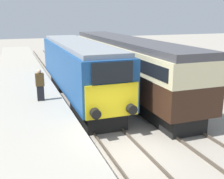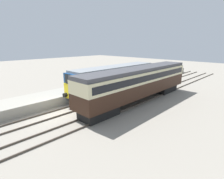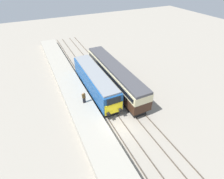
% 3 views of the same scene
% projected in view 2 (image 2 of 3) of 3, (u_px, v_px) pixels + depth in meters
% --- Properties ---
extents(ground_plane, '(120.00, 120.00, 0.00)m').
position_uv_depth(ground_plane, '(56.00, 114.00, 16.48)').
color(ground_plane, gray).
extents(platform_left, '(3.50, 50.00, 1.01)m').
position_uv_depth(platform_left, '(97.00, 88.00, 24.12)').
color(platform_left, '#9E998C').
rests_on(platform_left, ground_plane).
extents(rails_near_track, '(1.51, 60.00, 0.14)m').
position_uv_depth(rails_near_track, '(96.00, 101.00, 19.93)').
color(rails_near_track, '#4C4238').
rests_on(rails_near_track, ground_plane).
extents(rails_far_track, '(1.50, 60.00, 0.14)m').
position_uv_depth(rails_far_track, '(118.00, 109.00, 17.65)').
color(rails_far_track, '#4C4238').
rests_on(rails_far_track, ground_plane).
extents(locomotive, '(2.70, 13.24, 3.80)m').
position_uv_depth(locomotive, '(115.00, 80.00, 21.62)').
color(locomotive, black).
rests_on(locomotive, ground_plane).
extents(passenger_carriage, '(2.75, 16.51, 3.91)m').
position_uv_depth(passenger_carriage, '(139.00, 81.00, 19.46)').
color(passenger_carriage, black).
rests_on(passenger_carriage, ground_plane).
extents(person_on_platform, '(0.44, 0.26, 1.70)m').
position_uv_depth(person_on_platform, '(84.00, 82.00, 21.62)').
color(person_on_platform, black).
rests_on(person_on_platform, platform_left).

